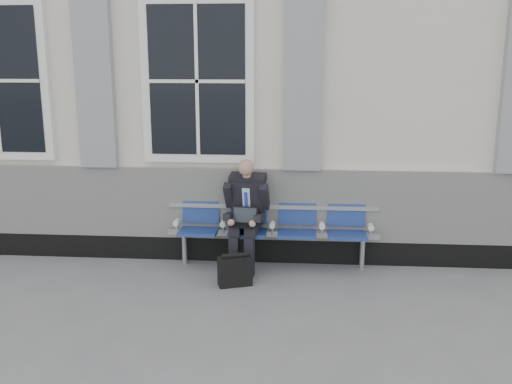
{
  "coord_description": "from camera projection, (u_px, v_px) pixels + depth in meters",
  "views": [
    {
      "loc": [
        1.59,
        -5.37,
        2.52
      ],
      "look_at": [
        1.09,
        0.9,
        1.04
      ],
      "focal_mm": 40.0,
      "sensor_mm": 36.0,
      "label": 1
    }
  ],
  "objects": [
    {
      "name": "ground",
      "position": [
        144.0,
        307.0,
        5.91
      ],
      "size": [
        70.0,
        70.0,
        0.0
      ],
      "primitive_type": "plane",
      "color": "slate",
      "rests_on": "ground"
    },
    {
      "name": "station_building",
      "position": [
        197.0,
        78.0,
        8.77
      ],
      "size": [
        14.4,
        4.4,
        4.49
      ],
      "color": "silver",
      "rests_on": "ground"
    },
    {
      "name": "bench",
      "position": [
        273.0,
        223.0,
        6.97
      ],
      "size": [
        2.6,
        0.47,
        0.91
      ],
      "color": "#9EA0A3",
      "rests_on": "ground"
    },
    {
      "name": "businessman",
      "position": [
        246.0,
        210.0,
        6.83
      ],
      "size": [
        0.55,
        0.74,
        1.36
      ],
      "color": "black",
      "rests_on": "ground"
    },
    {
      "name": "briefcase",
      "position": [
        235.0,
        271.0,
        6.44
      ],
      "size": [
        0.41,
        0.27,
        0.39
      ],
      "color": "black",
      "rests_on": "ground"
    }
  ]
}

